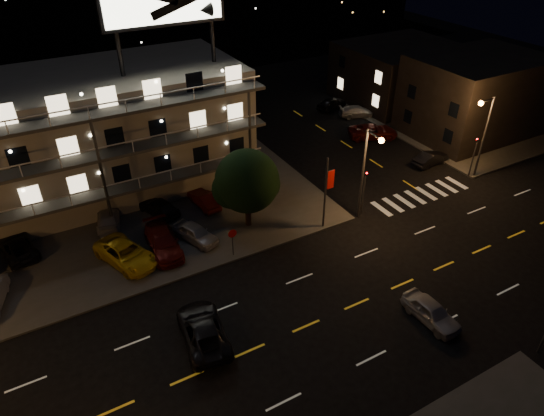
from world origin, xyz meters
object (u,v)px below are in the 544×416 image
side_car_0 (430,159)px  road_car_east (431,312)px  lot_car_4 (196,233)px  lot_car_7 (108,218)px  lot_car_2 (126,254)px  road_car_west (203,330)px  tree (247,183)px

side_car_0 → road_car_east: 21.88m
lot_car_4 → lot_car_7: size_ratio=0.89×
lot_car_2 → lot_car_4: bearing=-21.0°
lot_car_4 → side_car_0: lot_car_4 is taller
lot_car_2 → road_car_east: bearing=-65.3°
road_car_east → road_car_west: road_car_west is taller
tree → road_car_west: size_ratio=1.22×
lot_car_7 → side_car_0: lot_car_7 is taller
tree → side_car_0: bearing=1.7°
road_car_east → side_car_0: bearing=43.2°
tree → road_car_east: (5.45, -15.01, -3.39)m
tree → lot_car_4: 5.57m
lot_car_7 → road_car_west: bearing=111.6°
lot_car_2 → road_car_west: size_ratio=0.99×
road_car_east → lot_car_2: bearing=133.3°
road_car_west → side_car_0: bearing=-152.3°
tree → road_car_west: tree is taller
lot_car_4 → lot_car_7: 7.70m
lot_car_2 → tree: bearing=-21.2°
tree → lot_car_4: bearing=179.4°
lot_car_2 → lot_car_7: 5.49m
tree → lot_car_4: (-4.52, 0.05, -3.26)m
tree → side_car_0: tree is taller
side_car_0 → road_car_west: (-28.59, -10.02, 0.10)m
lot_car_2 → lot_car_4: (5.42, -0.02, -0.07)m
side_car_0 → road_car_east: size_ratio=0.97×
lot_car_4 → road_car_west: size_ratio=0.73×
road_car_west → tree: bearing=-121.3°
lot_car_2 → side_car_0: size_ratio=1.34×
side_car_0 → tree: bearing=85.5°
road_car_east → road_car_west: bearing=154.8°
side_car_0 → road_car_east: road_car_east is taller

